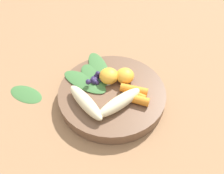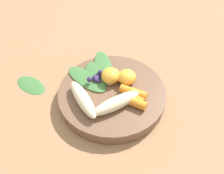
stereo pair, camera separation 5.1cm
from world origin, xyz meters
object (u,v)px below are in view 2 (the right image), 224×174
at_px(orange_segment_near, 111,76).
at_px(kale_leaf_stray, 31,85).
at_px(banana_peeled_left, 117,103).
at_px(bowl, 112,94).
at_px(banana_peeled_right, 83,99).

xyz_separation_m(orange_segment_near, kale_leaf_stray, (-0.10, -0.18, -0.05)).
xyz_separation_m(banana_peeled_left, orange_segment_near, (-0.08, 0.02, 0.00)).
relative_size(bowl, kale_leaf_stray, 2.72).
bearing_deg(orange_segment_near, bowl, -18.30).
xyz_separation_m(banana_peeled_right, kale_leaf_stray, (-0.14, -0.10, -0.04)).
bearing_deg(bowl, banana_peeled_right, -82.08).
height_order(bowl, banana_peeled_right, banana_peeled_right).
distance_m(banana_peeled_left, orange_segment_near, 0.08).
distance_m(banana_peeled_left, banana_peeled_right, 0.07).
height_order(banana_peeled_right, kale_leaf_stray, banana_peeled_right).
relative_size(banana_peeled_left, orange_segment_near, 2.56).
bearing_deg(banana_peeled_right, banana_peeled_left, 52.03).
bearing_deg(banana_peeled_left, kale_leaf_stray, 126.01).
xyz_separation_m(bowl, banana_peeled_left, (0.05, -0.01, 0.03)).
xyz_separation_m(bowl, banana_peeled_right, (0.01, -0.07, 0.03)).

